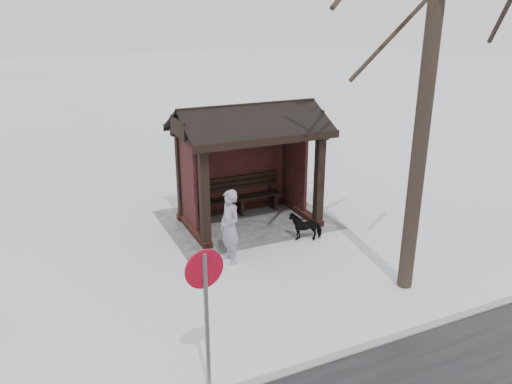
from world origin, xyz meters
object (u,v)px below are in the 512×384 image
at_px(bus_shelter, 246,140).
at_px(road_sign, 205,290).
at_px(dog, 305,226).
at_px(pedestrian, 230,227).

distance_m(bus_shelter, road_sign, 6.25).
height_order(dog, road_sign, road_sign).
xyz_separation_m(bus_shelter, road_sign, (3.01, 5.44, -0.56)).
distance_m(bus_shelter, dog, 2.58).
bearing_deg(road_sign, pedestrian, -123.84).
bearing_deg(bus_shelter, road_sign, 61.01).
bearing_deg(pedestrian, dog, 90.58).
bearing_deg(dog, pedestrian, -59.01).
bearing_deg(dog, road_sign, -23.27).
bearing_deg(road_sign, bus_shelter, -126.09).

